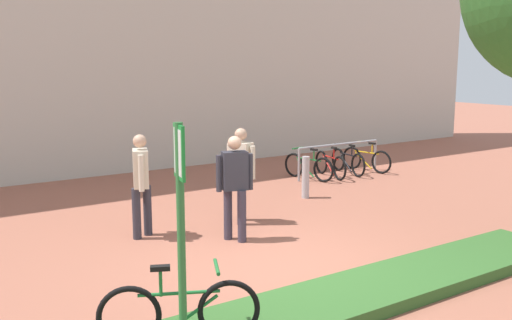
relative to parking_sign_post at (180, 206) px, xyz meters
name	(u,v)px	position (x,y,z in m)	size (l,w,h in m)	color
ground_plane	(278,266)	(2.25, 1.51, -1.53)	(60.00, 60.00, 0.00)	#9E5B47
planter_strip	(371,291)	(2.59, 0.00, -1.45)	(7.00, 1.10, 0.16)	#336028
parking_sign_post	(180,206)	(0.00, 0.00, 0.00)	(0.11, 0.36, 2.33)	#2D7238
bike_at_sign	(180,312)	(0.08, 0.24, -1.18)	(1.55, 0.76, 0.86)	black
bike_rack_cluster	(339,162)	(7.42, 6.03, -1.18)	(2.66, 1.59, 0.83)	#99999E
bollard_steel	(306,177)	(5.17, 4.56, -1.08)	(0.16, 0.16, 0.90)	#ADADB2
person_suited_dark	(235,181)	(2.37, 2.88, -0.55)	(0.59, 0.39, 1.72)	#383342
person_casual_tan	(141,179)	(1.19, 3.90, -0.55)	(0.38, 0.58, 1.72)	#2D2D38
person_shirt_white	(241,169)	(3.02, 3.73, -0.55)	(0.37, 0.58, 1.72)	#383342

